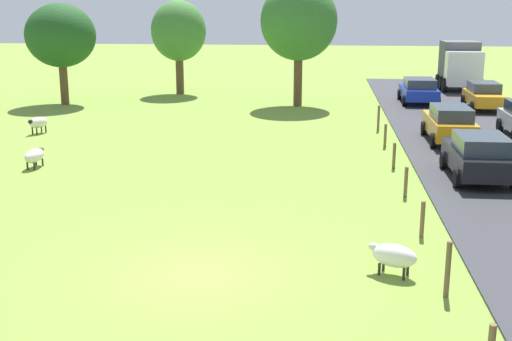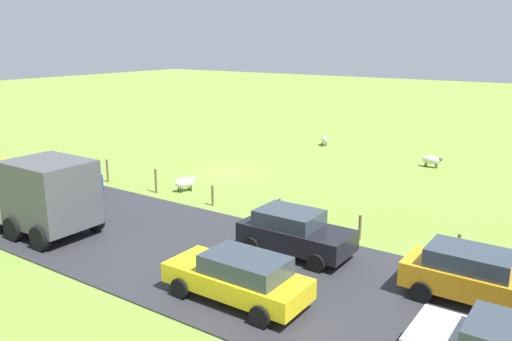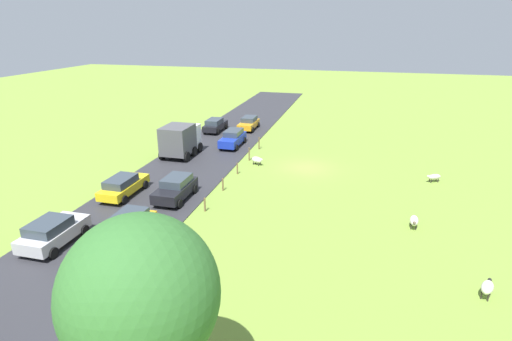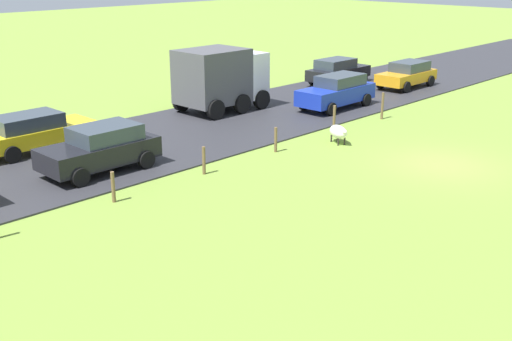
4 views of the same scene
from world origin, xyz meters
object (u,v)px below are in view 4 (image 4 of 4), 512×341
at_px(car_0, 34,131).
at_px(sheep_3, 338,132).
at_px(truck_0, 221,77).
at_px(car_5, 407,74).
at_px(car_6, 337,91).
at_px(car_4, 101,148).
at_px(car_3, 338,71).

bearing_deg(car_0, sheep_3, -130.23).
bearing_deg(truck_0, car_5, -106.81).
distance_m(sheep_3, car_6, 6.44).
height_order(sheep_3, car_5, car_5).
bearing_deg(car_5, truck_0, 73.19).
bearing_deg(sheep_3, car_6, -52.19).
bearing_deg(car_6, sheep_3, 127.81).
bearing_deg(car_4, car_5, -88.95).
bearing_deg(car_3, car_0, 89.81).
relative_size(car_3, car_5, 1.04).
relative_size(sheep_3, car_5, 0.29).
bearing_deg(truck_0, sheep_3, 175.72).
bearing_deg(car_6, car_3, -53.32).
bearing_deg(car_3, car_6, 126.68).
relative_size(sheep_3, car_4, 0.29).
distance_m(sheep_3, car_4, 9.71).
relative_size(car_0, car_3, 1.04).
relative_size(car_4, car_6, 0.92).
bearing_deg(car_0, car_6, -105.40).
height_order(sheep_3, truck_0, truck_0).
xyz_separation_m(sheep_3, car_0, (7.91, 9.35, 0.35)).
xyz_separation_m(car_0, car_4, (-4.06, -0.45, 0.05)).
xyz_separation_m(car_0, car_5, (-3.67, -21.69, -0.00)).
bearing_deg(car_6, car_0, 74.60).
relative_size(truck_0, car_4, 1.06).
xyz_separation_m(truck_0, car_5, (-3.55, -11.76, -0.89)).
bearing_deg(car_3, car_4, 101.73).
xyz_separation_m(car_4, car_6, (0.08, -13.98, 0.02)).
relative_size(sheep_3, car_6, 0.27).
bearing_deg(car_6, car_5, -87.60).
distance_m(car_3, car_6, 6.54).
xyz_separation_m(car_5, car_6, (-0.30, 7.26, 0.08)).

